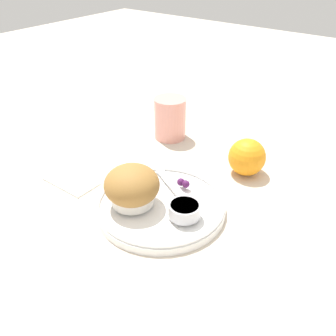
# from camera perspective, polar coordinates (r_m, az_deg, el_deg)

# --- Properties ---
(ground_plane) EXTENTS (3.00, 3.00, 0.00)m
(ground_plane) POSITION_cam_1_polar(r_m,az_deg,el_deg) (0.70, 0.37, -5.21)
(ground_plane) COLOR beige
(plate) EXTENTS (0.23, 0.23, 0.02)m
(plate) POSITION_cam_1_polar(r_m,az_deg,el_deg) (0.68, -1.07, -5.76)
(plate) COLOR white
(plate) RESTS_ON ground_plane
(muffin) EXTENTS (0.10, 0.10, 0.07)m
(muffin) POSITION_cam_1_polar(r_m,az_deg,el_deg) (0.65, -5.51, -2.90)
(muffin) COLOR silver
(muffin) RESTS_ON plate
(cream_ramekin) EXTENTS (0.05, 0.05, 0.02)m
(cream_ramekin) POSITION_cam_1_polar(r_m,az_deg,el_deg) (0.63, 2.52, -6.34)
(cream_ramekin) COLOR silver
(cream_ramekin) RESTS_ON plate
(berry_pair) EXTENTS (0.03, 0.01, 0.01)m
(berry_pair) POSITION_cam_1_polar(r_m,az_deg,el_deg) (0.71, 2.26, -2.26)
(berry_pair) COLOR #4C194C
(berry_pair) RESTS_ON plate
(butter_knife) EXTENTS (0.15, 0.09, 0.00)m
(butter_knife) POSITION_cam_1_polar(r_m,az_deg,el_deg) (0.70, 1.26, -3.24)
(butter_knife) COLOR silver
(butter_knife) RESTS_ON plate
(orange_fruit) EXTENTS (0.08, 0.08, 0.08)m
(orange_fruit) POSITION_cam_1_polar(r_m,az_deg,el_deg) (0.78, 11.94, 1.64)
(orange_fruit) COLOR orange
(orange_fruit) RESTS_ON ground_plane
(juice_glass) EXTENTS (0.08, 0.08, 0.10)m
(juice_glass) POSITION_cam_1_polar(r_m,az_deg,el_deg) (0.91, 0.32, 7.59)
(juice_glass) COLOR #E5998C
(juice_glass) RESTS_ON ground_plane
(folded_napkin) EXTENTS (0.11, 0.06, 0.01)m
(folded_napkin) POSITION_cam_1_polar(r_m,az_deg,el_deg) (0.78, -14.56, -1.85)
(folded_napkin) COLOR white
(folded_napkin) RESTS_ON ground_plane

